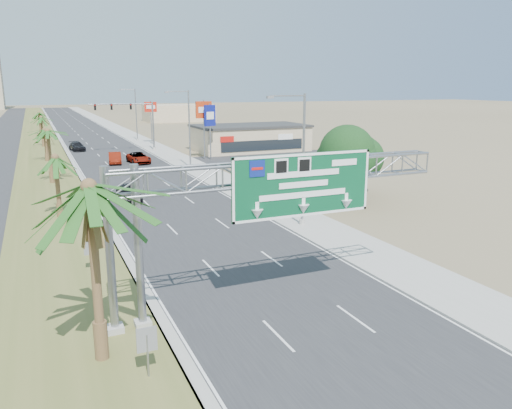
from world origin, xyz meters
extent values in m
cube|color=#28282B|center=(0.00, 110.00, 0.01)|extent=(12.00, 300.00, 0.02)
cube|color=#9E9B93|center=(8.50, 110.00, 0.05)|extent=(4.00, 300.00, 0.10)
cube|color=#555C28|center=(-10.00, 110.00, 0.06)|extent=(7.00, 300.00, 0.12)
cube|color=#28282B|center=(-17.00, 110.00, 0.01)|extent=(8.00, 300.00, 0.02)
cylinder|color=gray|center=(-7.20, 10.00, 3.70)|extent=(0.36, 0.36, 7.40)
cylinder|color=gray|center=(-8.40, 10.00, 3.70)|extent=(0.36, 0.36, 7.40)
cube|color=#9E9B93|center=(-7.20, 10.00, 0.20)|extent=(0.70, 0.70, 0.40)
cube|color=#9E9B93|center=(-8.40, 10.00, 0.20)|extent=(0.70, 0.70, 0.40)
cube|color=#074A29|center=(0.50, 9.52, 6.00)|extent=(7.20, 0.12, 3.00)
cube|color=navy|center=(-1.90, 9.44, 6.95)|extent=(0.75, 0.03, 0.75)
cone|color=white|center=(0.50, 9.44, 4.85)|extent=(0.56, 0.56, 0.45)
cylinder|color=brown|center=(-9.20, 8.00, 3.50)|extent=(0.36, 0.36, 7.00)
cylinder|color=brown|center=(-9.20, 8.00, 0.84)|extent=(0.54, 0.54, 1.68)
cylinder|color=brown|center=(-9.50, 32.00, 2.50)|extent=(0.36, 0.36, 5.00)
cylinder|color=brown|center=(-9.50, 32.00, 0.60)|extent=(0.54, 0.54, 1.20)
cylinder|color=brown|center=(-9.50, 48.00, 2.90)|extent=(0.36, 0.36, 5.80)
cylinder|color=brown|center=(-9.50, 48.00, 0.70)|extent=(0.54, 0.54, 1.39)
cylinder|color=brown|center=(-9.50, 66.00, 2.25)|extent=(0.36, 0.36, 4.50)
cylinder|color=brown|center=(-9.50, 66.00, 0.54)|extent=(0.54, 0.54, 1.08)
cylinder|color=brown|center=(-9.50, 85.00, 2.60)|extent=(0.36, 0.36, 5.20)
cylinder|color=brown|center=(-9.50, 85.00, 0.62)|extent=(0.54, 0.54, 1.25)
cylinder|color=brown|center=(-9.50, 110.00, 2.40)|extent=(0.36, 0.36, 4.80)
cylinder|color=brown|center=(-9.50, 110.00, 0.58)|extent=(0.54, 0.54, 1.15)
cylinder|color=gray|center=(7.50, 22.00, 5.00)|extent=(0.20, 0.20, 10.00)
cylinder|color=gray|center=(6.10, 22.00, 9.85)|extent=(2.80, 0.12, 0.12)
cube|color=slate|center=(4.70, 22.00, 9.75)|extent=(0.50, 0.22, 0.18)
cylinder|color=#9E9B93|center=(7.50, 22.00, 0.25)|extent=(0.44, 0.44, 0.50)
cylinder|color=gray|center=(7.50, 52.00, 5.00)|extent=(0.20, 0.20, 10.00)
cylinder|color=gray|center=(6.10, 52.00, 9.85)|extent=(2.80, 0.12, 0.12)
cube|color=slate|center=(4.70, 52.00, 9.75)|extent=(0.50, 0.22, 0.18)
cylinder|color=#9E9B93|center=(7.50, 52.00, 0.25)|extent=(0.44, 0.44, 0.50)
cylinder|color=gray|center=(7.50, 88.00, 5.00)|extent=(0.20, 0.20, 10.00)
cylinder|color=gray|center=(6.10, 88.00, 9.85)|extent=(2.80, 0.12, 0.12)
cube|color=slate|center=(4.70, 88.00, 9.75)|extent=(0.50, 0.22, 0.18)
cylinder|color=#9E9B93|center=(7.50, 88.00, 0.25)|extent=(0.44, 0.44, 0.50)
cylinder|color=gray|center=(7.20, 72.00, 4.00)|extent=(0.28, 0.28, 8.00)
cylinder|color=gray|center=(2.20, 72.00, 7.70)|extent=(10.00, 0.18, 0.18)
cube|color=black|center=(3.70, 71.80, 7.30)|extent=(0.32, 0.18, 0.95)
cube|color=black|center=(0.70, 71.80, 7.30)|extent=(0.32, 0.18, 0.95)
cube|color=black|center=(-1.80, 71.80, 7.30)|extent=(0.32, 0.18, 0.95)
sphere|color=red|center=(3.70, 71.68, 7.60)|extent=(0.22, 0.22, 0.22)
imported|color=black|center=(7.20, 72.00, 7.00)|extent=(0.16, 0.16, 0.60)
cylinder|color=#9E9B93|center=(7.20, 72.00, 0.30)|extent=(0.56, 0.56, 0.60)
cube|color=tan|center=(22.00, 66.00, 2.00)|extent=(18.00, 10.00, 4.00)
cylinder|color=brown|center=(15.00, 26.00, 1.95)|extent=(0.44, 0.44, 3.90)
sphere|color=black|center=(15.00, 26.00, 4.55)|extent=(4.50, 4.50, 4.50)
cylinder|color=brown|center=(18.00, 30.00, 1.65)|extent=(0.44, 0.44, 3.30)
sphere|color=black|center=(18.00, 30.00, 3.85)|extent=(3.50, 3.50, 3.50)
cylinder|color=gray|center=(-7.80, 6.00, 0.90)|extent=(0.08, 0.08, 1.80)
cube|color=slate|center=(-7.80, 6.00, 1.60)|extent=(0.75, 0.06, 0.95)
cylinder|color=gray|center=(-8.50, 18.00, 0.90)|extent=(0.08, 0.08, 1.80)
cube|color=slate|center=(-8.50, 18.00, 1.60)|extent=(0.75, 0.06, 0.95)
cube|color=tan|center=(30.00, 140.00, 2.50)|extent=(20.00, 12.00, 5.00)
imported|color=black|center=(-3.26, 36.00, 0.81)|extent=(1.93, 4.75, 1.62)
imported|color=maroon|center=(-0.91, 60.19, 0.78)|extent=(2.24, 4.92, 1.57)
imported|color=gray|center=(2.16, 59.20, 0.74)|extent=(2.85, 5.52, 1.49)
imported|color=black|center=(-4.52, 77.21, 0.71)|extent=(2.59, 5.08, 1.41)
cylinder|color=gray|center=(11.82, 59.23, 4.29)|extent=(0.20, 0.20, 8.58)
cube|color=#BE310F|center=(11.82, 59.23, 7.18)|extent=(2.41, 0.43, 2.40)
cube|color=white|center=(11.82, 59.05, 7.18)|extent=(1.68, 0.13, 0.84)
cylinder|color=gray|center=(12.55, 58.66, 4.03)|extent=(0.20, 0.20, 8.07)
cube|color=navy|center=(12.55, 58.66, 6.37)|extent=(1.94, 1.10, 3.00)
cube|color=white|center=(12.55, 58.48, 6.37)|extent=(1.29, 0.62, 1.05)
cylinder|color=gray|center=(9.00, 81.77, 3.94)|extent=(0.20, 0.20, 7.89)
cube|color=red|center=(9.00, 81.77, 6.79)|extent=(2.22, 0.60, 1.80)
cube|color=white|center=(9.00, 81.59, 6.79)|extent=(1.53, 0.25, 0.63)
camera|label=1|loc=(-10.82, -10.59, 10.53)|focal=35.00mm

